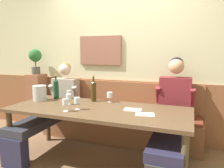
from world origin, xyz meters
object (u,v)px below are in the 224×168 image
(person_right_seat, at_px, (52,106))
(ice_bucket, at_px, (40,93))
(wine_glass_center_front, at_px, (110,95))
(person_center_left_seat, at_px, (172,115))
(wine_glass_left_end, at_px, (65,103))
(potted_plant, at_px, (35,59))
(wine_bottle_amber_mid, at_px, (94,90))
(wine_glass_near_bucket, at_px, (69,93))
(dining_table, at_px, (98,114))
(wine_glass_center_rear, at_px, (77,101))
(wine_bottle_green_tall, at_px, (56,88))
(wall_bench, at_px, (117,124))
(wine_glass_right_end, at_px, (69,97))

(person_right_seat, distance_m, ice_bucket, 0.33)
(wine_glass_center_front, bearing_deg, person_center_left_seat, -0.03)
(wine_glass_left_end, distance_m, potted_plant, 1.72)
(wine_bottle_amber_mid, xyz_separation_m, wine_glass_near_bucket, (-0.41, 0.01, -0.07))
(person_right_seat, bearing_deg, wine_glass_center_front, 1.48)
(dining_table, xyz_separation_m, person_center_left_seat, (0.87, 0.35, -0.02))
(dining_table, height_order, potted_plant, potted_plant)
(wine_glass_near_bucket, bearing_deg, person_right_seat, -178.03)
(wine_glass_center_rear, bearing_deg, person_right_seat, 146.57)
(wine_glass_center_front, height_order, wine_glass_left_end, wine_glass_left_end)
(wine_glass_center_rear, bearing_deg, potted_plant, 145.54)
(dining_table, relative_size, wine_bottle_green_tall, 6.31)
(wine_bottle_green_tall, relative_size, wine_glass_center_front, 2.55)
(wine_glass_center_front, bearing_deg, wine_glass_left_end, -117.23)
(person_right_seat, relative_size, wine_bottle_amber_mid, 3.69)
(wall_bench, distance_m, person_right_seat, 1.07)
(potted_plant, bearing_deg, wall_bench, -1.26)
(dining_table, bearing_deg, wine_glass_center_rear, -143.67)
(ice_bucket, distance_m, wine_glass_right_end, 0.52)
(wine_glass_left_end, bearing_deg, wall_bench, 73.83)
(person_center_left_seat, bearing_deg, ice_bucket, -172.31)
(wine_bottle_green_tall, bearing_deg, dining_table, -20.15)
(dining_table, distance_m, wine_glass_center_rear, 0.31)
(wine_glass_left_end, bearing_deg, wine_glass_center_rear, 52.16)
(wine_bottle_green_tall, xyz_separation_m, wine_glass_center_rear, (0.61, -0.45, -0.05))
(wine_bottle_green_tall, bearing_deg, wine_bottle_amber_mid, 2.60)
(wine_glass_center_rear, relative_size, potted_plant, 0.33)
(ice_bucket, bearing_deg, wine_glass_near_bucket, 34.32)
(wall_bench, xyz_separation_m, dining_table, (0.00, -0.75, 0.38))
(wine_bottle_amber_mid, xyz_separation_m, wine_glass_center_front, (0.23, 0.03, -0.06))
(wine_bottle_green_tall, relative_size, wine_glass_right_end, 2.55)
(person_right_seat, height_order, wine_glass_right_end, person_right_seat)
(wall_bench, bearing_deg, wine_glass_near_bucket, -146.13)
(ice_bucket, relative_size, wine_glass_center_rear, 1.42)
(potted_plant, bearing_deg, wine_bottle_green_tall, -32.74)
(person_center_left_seat, height_order, wine_glass_right_end, person_center_left_seat)
(dining_table, xyz_separation_m, wine_glass_right_end, (-0.44, 0.04, 0.17))
(wine_glass_right_end, bearing_deg, wall_bench, 58.31)
(wine_bottle_amber_mid, height_order, wine_glass_center_front, wine_bottle_amber_mid)
(person_right_seat, relative_size, wine_glass_left_end, 9.02)
(dining_table, relative_size, person_right_seat, 1.64)
(wine_glass_right_end, relative_size, wine_glass_near_bucket, 1.11)
(ice_bucket, relative_size, wine_glass_center_front, 1.53)
(dining_table, xyz_separation_m, wine_glass_near_bucket, (-0.62, 0.34, 0.16))
(wine_glass_right_end, relative_size, potted_plant, 0.31)
(wine_glass_left_end, bearing_deg, wine_bottle_green_tall, 132.40)
(person_right_seat, relative_size, person_center_left_seat, 1.00)
(wall_bench, height_order, wine_glass_left_end, wall_bench)
(wine_glass_center_rear, bearing_deg, wine_glass_center_front, 65.59)
(wine_glass_center_front, xyz_separation_m, wine_glass_near_bucket, (-0.64, -0.01, -0.01))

